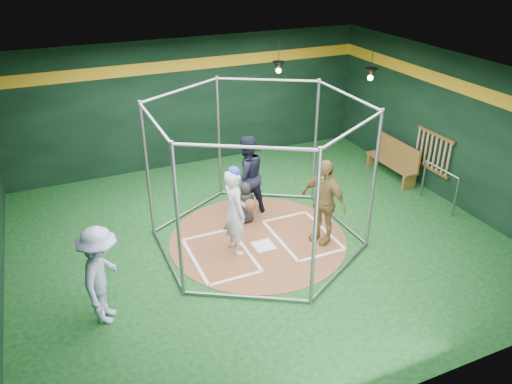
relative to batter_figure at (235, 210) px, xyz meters
name	(u,v)px	position (x,y,z in m)	size (l,w,h in m)	color
room_shell	(258,165)	(0.60, 0.21, 0.80)	(10.10, 9.10, 3.53)	#0D3C13
clay_disc	(258,239)	(0.60, 0.21, -0.95)	(3.80, 3.80, 0.01)	brown
home_plate	(264,246)	(0.60, -0.09, -0.94)	(0.43, 0.43, 0.01)	white
batter_box_left	(220,255)	(-0.35, -0.04, -0.94)	(1.17, 1.77, 0.01)	white
batter_box_right	(302,235)	(1.55, -0.04, -0.94)	(1.17, 1.77, 0.01)	white
batting_cage	(258,177)	(0.60, 0.21, 0.54)	(4.05, 4.67, 3.00)	gray
bat_rack	(433,152)	(5.53, 0.61, 0.09)	(0.07, 1.25, 0.98)	brown
pendant_lamp_near	(279,66)	(2.80, 3.81, 1.78)	(0.34, 0.34, 0.90)	black
pendant_lamp_far	(371,73)	(4.60, 2.21, 1.78)	(0.34, 0.34, 0.90)	black
batter_figure	(235,210)	(0.00, 0.00, 0.00)	(0.47, 0.69, 1.91)	silver
visitor_leopard	(323,201)	(1.82, -0.36, -0.02)	(1.09, 0.45, 1.86)	tan
catcher_figure	(246,203)	(0.65, 0.97, -0.45)	(0.51, 0.57, 0.98)	black
umpire	(246,176)	(0.83, 1.38, 0.01)	(0.93, 0.72, 1.91)	black
bystander_blue	(102,276)	(-2.74, -1.03, -0.07)	(1.15, 0.66, 1.78)	#A6B7DC
dugout_bench	(394,159)	(5.23, 1.63, -0.44)	(0.40, 1.73, 1.01)	brown
steel_railing	(440,181)	(5.15, -0.17, -0.30)	(0.05, 1.14, 0.99)	slate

